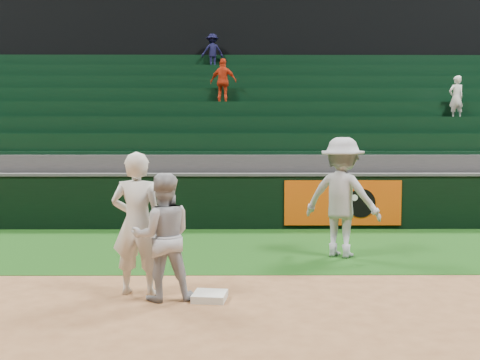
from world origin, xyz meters
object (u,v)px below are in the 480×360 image
(first_base, at_px, (210,296))
(first_baseman, at_px, (137,223))
(baserunner, at_px, (163,237))
(base_coach, at_px, (342,197))

(first_base, relative_size, first_baseman, 0.22)
(first_baseman, bearing_deg, baserunner, 151.76)
(first_baseman, xyz_separation_m, base_coach, (3.05, 2.22, 0.11))
(baserunner, bearing_deg, base_coach, -149.35)
(first_base, height_order, base_coach, base_coach)
(first_base, height_order, baserunner, baserunner)
(first_baseman, distance_m, baserunner, 0.44)
(base_coach, bearing_deg, baserunner, 72.10)
(first_base, bearing_deg, baserunner, 176.64)
(first_baseman, bearing_deg, first_base, 169.05)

